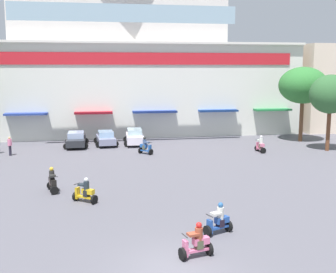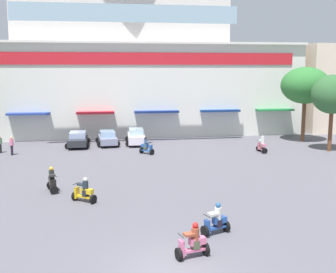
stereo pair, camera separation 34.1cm
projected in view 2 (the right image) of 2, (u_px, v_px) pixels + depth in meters
ground_plane at (140, 180)px, 29.06m from camera, size 128.00×128.00×0.00m
colonial_building at (121, 56)px, 50.90m from camera, size 40.31×18.92×21.20m
plaza_tree_1 at (333, 95)px, 38.25m from camera, size 3.85×3.34×7.00m
plaza_tree_3 at (305, 86)px, 43.06m from camera, size 4.93×4.76×7.68m
parked_car_0 at (78, 139)px, 41.18m from camera, size 2.34×4.29×1.44m
parked_car_1 at (107, 138)px, 41.97m from camera, size 2.43×4.09×1.40m
parked_car_2 at (136, 137)px, 42.38m from camera, size 2.32×4.35×1.56m
scooter_rider_0 at (84, 192)px, 24.26m from camera, size 1.48×1.32×1.48m
scooter_rider_2 at (216, 222)px, 19.62m from camera, size 1.46×0.99×1.51m
scooter_rider_3 at (52, 181)px, 26.30m from camera, size 0.86×1.43×1.57m
scooter_rider_4 at (262, 145)px, 38.32m from camera, size 0.62×1.39×1.56m
scooter_rider_5 at (147, 147)px, 37.60m from camera, size 1.31×1.30×1.55m
scooter_rider_8 at (193, 243)px, 17.18m from camera, size 1.46×0.85×1.49m
pedestrian_0 at (0, 143)px, 38.04m from camera, size 0.49×0.49×1.58m
pedestrian_1 at (12, 145)px, 37.09m from camera, size 0.45×0.45×1.66m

